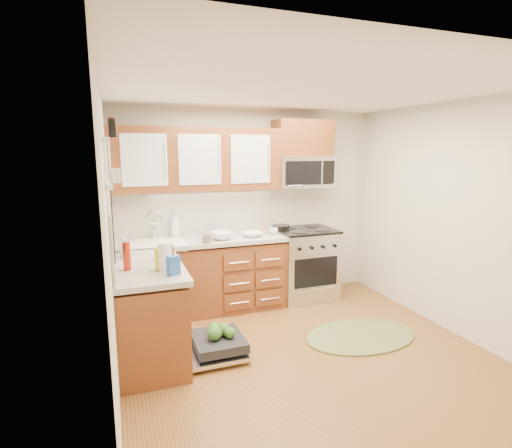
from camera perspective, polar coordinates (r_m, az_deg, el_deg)
name	(u,v)px	position (r m, az deg, el deg)	size (l,w,h in m)	color
floor	(307,355)	(4.16, 7.33, -18.08)	(3.50, 3.50, 0.00)	brown
ceiling	(314,90)	(3.69, 8.29, 18.44)	(3.50, 3.50, 0.00)	white
wall_back	(249,206)	(5.32, -0.96, 2.57)	(3.50, 0.04, 2.50)	beige
wall_front	(467,293)	(2.38, 27.90, -8.75)	(3.50, 0.04, 2.50)	beige
wall_left	(110,246)	(3.32, -20.16, -2.93)	(0.04, 3.50, 2.50)	beige
wall_right	(456,220)	(4.79, 26.69, 0.56)	(0.04, 3.50, 2.50)	beige
base_cabinet_back	(202,278)	(5.03, -7.71, -7.64)	(2.05, 0.60, 0.85)	#5C2714
base_cabinet_left	(149,314)	(4.08, -15.10, -12.35)	(0.60, 1.25, 0.85)	#5C2714
countertop_back	(201,241)	(4.90, -7.82, -2.38)	(2.07, 0.64, 0.05)	#9E9991
countertop_left	(147,267)	(3.92, -15.28, -5.93)	(0.64, 1.27, 0.05)	#9E9991
backsplash_back	(196,212)	(5.12, -8.61, 1.70)	(2.05, 0.02, 0.57)	#B8B3A5
backsplash_left	(112,237)	(3.84, -19.89, -1.77)	(0.02, 1.25, 0.57)	#B8B3A5
upper_cabinets	(197,159)	(4.91, -8.45, 9.12)	(2.05, 0.35, 0.75)	#5C2714
cabinet_over_mw	(303,138)	(5.37, 6.67, 12.05)	(0.76, 0.35, 0.47)	#5C2714
range	(305,264)	(5.45, 6.98, -5.65)	(0.76, 0.64, 0.95)	silver
microwave	(303,172)	(5.35, 6.69, 7.39)	(0.76, 0.38, 0.40)	silver
sink	(158,253)	(4.82, -13.87, -4.02)	(0.62, 0.50, 0.26)	white
dishwasher	(214,346)	(4.09, -5.95, -16.96)	(0.70, 0.60, 0.20)	silver
window	(109,200)	(3.76, -20.21, 3.23)	(0.03, 1.05, 1.05)	white
window_blind	(110,162)	(3.74, -20.15, 8.28)	(0.02, 0.96, 0.40)	white
shelf_upper	(107,140)	(2.89, -20.57, 11.16)	(0.04, 0.40, 0.03)	white
shelf_lower	(110,185)	(2.89, -20.18, 5.23)	(0.04, 0.40, 0.03)	white
rug	(361,336)	(4.61, 14.71, -15.19)	(1.25, 0.81, 0.02)	#647141
skillet	(281,227)	(5.37, 3.61, -0.38)	(0.23, 0.23, 0.04)	black
stock_pot	(206,238)	(4.67, -7.12, -2.01)	(0.18, 0.18, 0.11)	silver
cutting_board	(267,231)	(5.25, 1.61, -1.03)	(0.28, 0.18, 0.02)	tan
canister	(212,230)	(5.01, -6.32, -0.83)	(0.10, 0.10, 0.16)	silver
paper_towel_roll	(165,257)	(3.65, -12.88, -4.56)	(0.12, 0.12, 0.25)	white
mustard_bottle	(158,259)	(3.69, -13.80, -4.91)	(0.06, 0.06, 0.19)	yellow
red_bottle	(127,256)	(3.75, -17.98, -4.42)	(0.07, 0.07, 0.25)	#A61E0D
wooden_box	(166,253)	(3.99, -12.71, -4.09)	(0.15, 0.10, 0.15)	brown
blue_carton	(173,265)	(3.52, -11.71, -5.81)	(0.10, 0.06, 0.17)	#22509F
bowl_a	(252,234)	(4.95, -0.51, -1.48)	(0.25, 0.25, 0.06)	#999999
bowl_b	(221,235)	(4.83, -4.98, -1.63)	(0.29, 0.29, 0.09)	#999999
cup	(274,231)	(5.09, 2.54, -1.02)	(0.11, 0.11, 0.09)	#999999
soap_bottle_a	(175,224)	(5.05, -11.50, 0.02)	(0.12, 0.12, 0.32)	#999999
soap_bottle_b	(125,249)	(4.19, -18.18, -3.38)	(0.08, 0.09, 0.18)	#999999
soap_bottle_c	(125,245)	(4.39, -18.27, -2.84)	(0.13, 0.13, 0.17)	#999999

